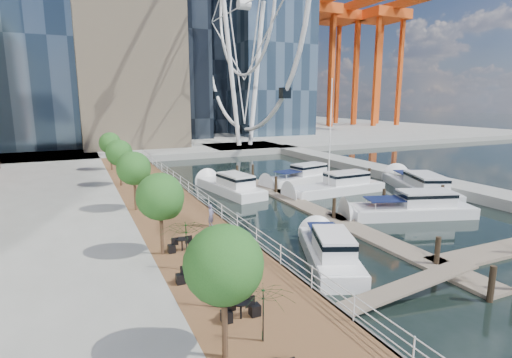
{
  "coord_description": "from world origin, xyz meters",
  "views": [
    {
      "loc": [
        -15.44,
        -17.26,
        9.45
      ],
      "look_at": [
        -1.9,
        12.21,
        3.0
      ],
      "focal_mm": 28.0,
      "sensor_mm": 36.0,
      "label": 1
    }
  ],
  "objects": [
    {
      "name": "floating_docks",
      "position": [
        7.97,
        9.98,
        0.49
      ],
      "size": [
        16.0,
        34.0,
        2.6
      ],
      "color": "#6D6051",
      "rests_on": "ground"
    },
    {
      "name": "port_cranes",
      "position": [
        67.67,
        95.67,
        20.0
      ],
      "size": [
        40.0,
        52.0,
        38.0
      ],
      "color": "#D84C14",
      "rests_on": "ground"
    },
    {
      "name": "pedestrian_far",
      "position": [
        -8.63,
        28.68,
        1.77
      ],
      "size": [
        0.97,
        0.58,
        1.54
      ],
      "primitive_type": "imported",
      "rotation": [
        0.0,
        0.0,
        2.9
      ],
      "color": "#363944",
      "rests_on": "boardwalk"
    },
    {
      "name": "pedestrian_mid",
      "position": [
        -8.07,
        21.09,
        1.77
      ],
      "size": [
        0.69,
        0.83,
        1.54
      ],
      "primitive_type": "imported",
      "rotation": [
        0.0,
        0.0,
        -1.73
      ],
      "color": "gray",
      "rests_on": "boardwalk"
    },
    {
      "name": "breakwater",
      "position": [
        20.0,
        20.0,
        0.5
      ],
      "size": [
        4.0,
        60.0,
        1.0
      ],
      "primitive_type": "cube",
      "color": "gray",
      "rests_on": "ground"
    },
    {
      "name": "railing",
      "position": [
        -6.1,
        15.0,
        1.52
      ],
      "size": [
        0.1,
        60.0,
        1.05
      ],
      "primitive_type": null,
      "color": "white",
      "rests_on": "boardwalk"
    },
    {
      "name": "cafe_tables",
      "position": [
        -10.4,
        -2.0,
        1.37
      ],
      "size": [
        2.5,
        13.7,
        0.74
      ],
      "color": "black",
      "rests_on": "ground"
    },
    {
      "name": "seawall",
      "position": [
        -6.0,
        15.0,
        0.5
      ],
      "size": [
        0.25,
        60.0,
        1.0
      ],
      "primitive_type": "cube",
      "color": "#595954",
      "rests_on": "ground"
    },
    {
      "name": "pier",
      "position": [
        14.0,
        52.0,
        0.5
      ],
      "size": [
        14.0,
        12.0,
        1.0
      ],
      "primitive_type": "cube",
      "color": "gray",
      "rests_on": "ground"
    },
    {
      "name": "yacht_foreground",
      "position": [
        9.35,
        6.19,
        0.0
      ],
      "size": [
        11.55,
        6.31,
        2.15
      ],
      "primitive_type": null,
      "rotation": [
        0.0,
        0.0,
        1.26
      ],
      "color": "silver",
      "rests_on": "ground"
    },
    {
      "name": "street_trees",
      "position": [
        -11.4,
        14.0,
        4.29
      ],
      "size": [
        2.6,
        42.6,
        4.6
      ],
      "color": "#3F2B1C",
      "rests_on": "ground"
    },
    {
      "name": "land_far",
      "position": [
        0.0,
        102.0,
        0.5
      ],
      "size": [
        200.0,
        114.0,
        1.0
      ],
      "primitive_type": "cube",
      "color": "gray",
      "rests_on": "ground"
    },
    {
      "name": "pedestrian_near",
      "position": [
        -7.37,
        7.62,
        1.77
      ],
      "size": [
        0.66,
        0.66,
        1.54
      ],
      "primitive_type": "imported",
      "rotation": [
        0.0,
        0.0,
        0.8
      ],
      "color": "#555572",
      "rests_on": "boardwalk"
    },
    {
      "name": "moored_yachts",
      "position": [
        8.29,
        13.51,
        0.0
      ],
      "size": [
        26.21,
        36.24,
        11.5
      ],
      "color": "silver",
      "rests_on": "ground"
    },
    {
      "name": "boardwalk",
      "position": [
        -9.0,
        15.0,
        0.5
      ],
      "size": [
        6.0,
        60.0,
        1.0
      ],
      "primitive_type": "cube",
      "color": "brown",
      "rests_on": "ground"
    },
    {
      "name": "ground",
      "position": [
        0.0,
        0.0,
        0.0
      ],
      "size": [
        520.0,
        520.0,
        0.0
      ],
      "primitive_type": "plane",
      "color": "black",
      "rests_on": "ground"
    },
    {
      "name": "ferris_wheel",
      "position": [
        14.0,
        52.0,
        25.92
      ],
      "size": [
        5.8,
        45.6,
        47.8
      ],
      "color": "white",
      "rests_on": "ground"
    },
    {
      "name": "cafe_seating",
      "position": [
        -10.41,
        -1.73,
        2.16
      ],
      "size": [
        3.79,
        10.07,
        2.5
      ],
      "color": "#0E3415",
      "rests_on": "ground"
    }
  ]
}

